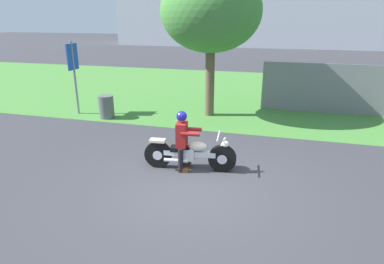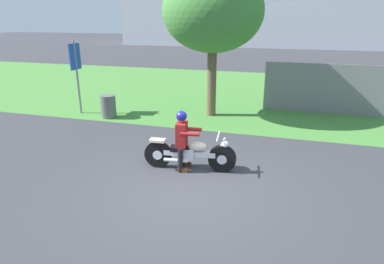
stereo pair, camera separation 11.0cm
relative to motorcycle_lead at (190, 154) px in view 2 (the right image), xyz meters
name	(u,v)px [view 2 (the right image)]	position (x,y,z in m)	size (l,w,h in m)	color
ground	(191,190)	(0.31, -0.96, -0.39)	(120.00, 120.00, 0.00)	#38383D
grass_verge	(249,92)	(0.31, 8.77, -0.39)	(60.00, 12.00, 0.01)	#478438
motorcycle_lead	(190,154)	(0.00, 0.00, 0.00)	(2.14, 0.66, 0.88)	black
rider_lead	(183,136)	(-0.17, -0.02, 0.43)	(0.58, 0.50, 1.40)	black
tree_roadside	(213,12)	(-0.56, 4.56, 3.13)	(3.35, 3.35, 4.88)	brown
trash_can	(108,106)	(-3.95, 3.26, 0.01)	(0.53, 0.53, 0.79)	#595E5B
sign_banner	(76,66)	(-5.23, 3.48, 1.33)	(0.08, 0.60, 2.60)	gray
fence_segment	(366,91)	(4.68, 5.98, 0.51)	(7.00, 0.06, 1.80)	slate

